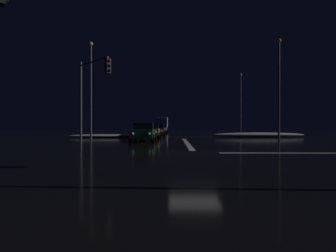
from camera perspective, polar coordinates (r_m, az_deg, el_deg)
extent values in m
cube|color=black|center=(14.57, 5.21, -5.50)|extent=(120.00, 120.00, 0.10)
cube|color=white|center=(22.58, 3.75, -3.36)|extent=(0.35, 13.76, 0.01)
cube|color=yellow|center=(34.15, 2.86, -2.17)|extent=(22.00, 0.15, 0.01)
ellipsoid|color=white|center=(33.16, -12.51, -1.92)|extent=(8.01, 1.50, 0.38)
ellipsoid|color=white|center=(35.16, 17.45, -1.67)|extent=(10.50, 1.50, 0.54)
cube|color=#14512D|center=(24.74, -4.83, -1.51)|extent=(1.80, 4.20, 0.70)
cube|color=black|center=(24.93, -4.79, -0.06)|extent=(1.60, 2.00, 0.55)
cylinder|color=black|center=(23.13, -3.01, -2.49)|extent=(0.22, 0.64, 0.64)
cylinder|color=black|center=(23.33, -7.43, -2.47)|extent=(0.22, 0.64, 0.64)
cylinder|color=black|center=(26.22, -2.52, -2.18)|extent=(0.22, 0.64, 0.64)
cylinder|color=black|center=(26.39, -6.43, -2.16)|extent=(0.22, 0.64, 0.64)
sphere|color=#F9EFC6|center=(22.57, -3.75, -1.54)|extent=(0.22, 0.22, 0.22)
sphere|color=#F9EFC6|center=(22.71, -7.02, -1.53)|extent=(0.22, 0.22, 0.22)
cube|color=#C66014|center=(30.97, -3.41, -1.17)|extent=(1.80, 4.20, 0.70)
cube|color=black|center=(31.16, -3.38, -0.02)|extent=(1.60, 2.00, 0.55)
cylinder|color=black|center=(29.38, -1.90, -1.93)|extent=(0.22, 0.64, 0.64)
cylinder|color=black|center=(29.52, -5.39, -1.92)|extent=(0.22, 0.64, 0.64)
cylinder|color=black|center=(32.47, -1.61, -1.73)|extent=(0.22, 0.64, 0.64)
cylinder|color=black|center=(32.60, -4.77, -1.72)|extent=(0.22, 0.64, 0.64)
sphere|color=#F9EFC6|center=(28.81, -2.45, -1.17)|extent=(0.22, 0.22, 0.22)
sphere|color=#F9EFC6|center=(28.92, -5.03, -1.17)|extent=(0.22, 0.22, 0.22)
cube|color=navy|center=(36.73, -2.16, -0.97)|extent=(1.80, 4.20, 0.70)
cube|color=black|center=(36.93, -2.14, 0.01)|extent=(1.60, 2.00, 0.55)
cylinder|color=black|center=(35.15, -0.84, -1.59)|extent=(0.22, 0.64, 0.64)
cylinder|color=black|center=(35.26, -3.76, -1.58)|extent=(0.22, 0.64, 0.64)
cylinder|color=black|center=(38.25, -0.68, -1.45)|extent=(0.22, 0.64, 0.64)
cylinder|color=black|center=(38.35, -3.37, -1.44)|extent=(0.22, 0.64, 0.64)
sphere|color=#F9EFC6|center=(34.58, -1.28, -0.95)|extent=(0.22, 0.22, 0.22)
sphere|color=#F9EFC6|center=(34.66, -3.43, -0.95)|extent=(0.22, 0.22, 0.22)
cube|color=black|center=(43.49, -2.48, -0.79)|extent=(1.80, 4.20, 0.70)
cube|color=black|center=(43.68, -2.46, 0.03)|extent=(1.60, 2.00, 0.55)
cylinder|color=black|center=(41.90, -1.38, -1.31)|extent=(0.22, 0.64, 0.64)
cylinder|color=black|center=(42.02, -3.84, -1.30)|extent=(0.22, 0.64, 0.64)
cylinder|color=black|center=(45.00, -1.21, -1.21)|extent=(0.22, 0.64, 0.64)
cylinder|color=black|center=(45.10, -3.49, -1.20)|extent=(0.22, 0.64, 0.64)
sphere|color=#F9EFC6|center=(41.33, -1.76, -0.77)|extent=(0.22, 0.22, 0.22)
sphere|color=#F9EFC6|center=(41.42, -3.56, -0.77)|extent=(0.22, 0.22, 0.22)
cube|color=#B7B7BC|center=(49.00, -1.30, -0.69)|extent=(1.80, 4.20, 0.70)
cube|color=black|center=(49.19, -1.29, 0.04)|extent=(1.60, 2.00, 0.55)
cylinder|color=black|center=(47.42, -0.30, -1.14)|extent=(0.22, 0.64, 0.64)
cylinder|color=black|center=(47.50, -2.47, -1.14)|extent=(0.22, 0.64, 0.64)
cylinder|color=black|center=(50.52, -0.21, -1.06)|extent=(0.22, 0.64, 0.64)
cylinder|color=black|center=(50.59, -2.25, -1.06)|extent=(0.22, 0.64, 0.64)
sphere|color=#F9EFC6|center=(46.85, -0.62, -0.66)|extent=(0.22, 0.22, 0.22)
sphere|color=#F9EFC6|center=(46.91, -2.21, -0.66)|extent=(0.22, 0.22, 0.22)
cube|color=silver|center=(54.35, -1.49, -0.61)|extent=(1.80, 4.20, 0.70)
cube|color=black|center=(54.54, -1.48, 0.05)|extent=(1.60, 2.00, 0.55)
cylinder|color=black|center=(52.77, -0.59, -1.01)|extent=(0.22, 0.64, 0.64)
cylinder|color=black|center=(52.86, -2.54, -1.01)|extent=(0.22, 0.64, 0.64)
cylinder|color=black|center=(55.87, -0.49, -0.94)|extent=(0.22, 0.64, 0.64)
cylinder|color=black|center=(55.95, -2.34, -0.94)|extent=(0.22, 0.64, 0.64)
sphere|color=#F9EFC6|center=(52.20, -0.88, -0.58)|extent=(0.22, 0.22, 0.22)
sphere|color=#F9EFC6|center=(52.27, -2.31, -0.58)|extent=(0.22, 0.22, 0.22)
cube|color=navy|center=(58.25, -1.37, 0.39)|extent=(2.40, 2.20, 2.30)
cube|color=silver|center=(62.75, -1.19, 0.51)|extent=(2.40, 5.00, 2.60)
cylinder|color=black|center=(58.82, -0.18, -0.73)|extent=(0.28, 0.96, 0.96)
cylinder|color=black|center=(58.92, -2.51, -0.73)|extent=(0.28, 0.96, 0.96)
cylinder|color=black|center=(63.52, -0.08, -0.67)|extent=(0.28, 0.96, 0.96)
cylinder|color=black|center=(63.61, -2.24, -0.67)|extent=(0.28, 0.96, 0.96)
sphere|color=#F9EFC6|center=(57.07, -0.57, -0.21)|extent=(0.26, 0.26, 0.26)
sphere|color=#F9EFC6|center=(57.15, -2.27, -0.21)|extent=(0.26, 0.26, 0.26)
cylinder|color=#4C4C51|center=(24.15, -16.81, 4.52)|extent=(0.18, 0.18, 6.45)
cylinder|color=#4C4C51|center=(22.83, -14.49, 12.20)|extent=(2.90, 2.90, 0.12)
cube|color=black|center=(21.02, -11.76, 11.51)|extent=(0.46, 0.46, 1.05)
sphere|color=red|center=(20.96, -11.53, 12.51)|extent=(0.22, 0.22, 0.22)
sphere|color=black|center=(20.89, -11.52, 11.58)|extent=(0.22, 0.22, 0.22)
sphere|color=black|center=(20.82, -11.52, 10.65)|extent=(0.22, 0.22, 0.22)
sphere|color=black|center=(10.48, -29.52, 20.86)|extent=(0.22, 0.22, 0.22)
cylinder|color=#424247|center=(30.08, 21.04, 6.45)|extent=(0.20, 0.20, 9.38)
sphere|color=#F9AD47|center=(31.00, 21.05, 15.44)|extent=(0.44, 0.44, 0.44)
cylinder|color=#424247|center=(29.43, -14.98, 6.38)|extent=(0.20, 0.20, 9.16)
sphere|color=#F9AD47|center=(30.32, -14.99, 15.36)|extent=(0.44, 0.44, 0.44)
cylinder|color=#424247|center=(45.37, 14.12, 4.01)|extent=(0.20, 0.20, 8.89)
sphere|color=#F9AD47|center=(45.92, 14.12, 9.78)|extent=(0.44, 0.44, 0.44)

